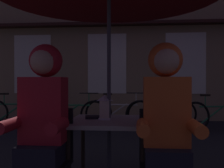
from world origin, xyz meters
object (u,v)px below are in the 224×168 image
at_px(bicycle_fifth, 217,116).
at_px(person_right_hooded, 166,115).
at_px(chair_left, 45,156).
at_px(book, 96,117).
at_px(lantern, 105,107).
at_px(bicycle_second, 72,114).
at_px(cafe_table, 109,131).
at_px(bicycle_fourth, 161,114).
at_px(chair_right, 165,159).
at_px(bicycle_third, 119,113).
at_px(bicycle_nearest, 16,112).
at_px(potted_plant, 37,102).
at_px(person_left_hooded, 43,113).

bearing_deg(bicycle_fifth, person_right_hooded, -111.18).
relative_size(chair_left, book, 4.35).
height_order(lantern, bicycle_second, lantern).
relative_size(cafe_table, book, 3.70).
bearing_deg(bicycle_fifth, cafe_table, -119.66).
bearing_deg(bicycle_fourth, chair_left, -107.40).
bearing_deg(bicycle_second, cafe_table, -71.13).
distance_m(bicycle_second, book, 3.69).
xyz_separation_m(chair_right, bicycle_third, (-0.63, 4.16, -0.14)).
relative_size(bicycle_nearest, bicycle_fifth, 1.01).
height_order(person_right_hooded, book, person_right_hooded).
distance_m(cafe_table, book, 0.20).
xyz_separation_m(bicycle_second, book, (1.09, -3.51, 0.41)).
relative_size(chair_right, potted_plant, 0.95).
bearing_deg(chair_right, person_left_hooded, -176.61).
xyz_separation_m(bicycle_fourth, bicycle_fifth, (1.19, -0.25, 0.00)).
height_order(person_left_hooded, bicycle_fifth, person_left_hooded).
xyz_separation_m(cafe_table, bicycle_second, (-1.23, 3.59, -0.29)).
bearing_deg(person_left_hooded, bicycle_third, 85.48).
distance_m(bicycle_second, potted_plant, 1.35).
bearing_deg(person_right_hooded, bicycle_third, 98.45).
xyz_separation_m(cafe_table, person_left_hooded, (-0.48, -0.43, 0.21)).
relative_size(bicycle_third, potted_plant, 1.82).
bearing_deg(bicycle_third, bicycle_nearest, -178.50).
bearing_deg(chair_left, bicycle_second, 100.67).
bearing_deg(person_right_hooded, cafe_table, 138.43).
bearing_deg(bicycle_nearest, bicycle_third, 1.50).
height_order(lantern, chair_right, lantern).
bearing_deg(potted_plant, bicycle_nearest, -117.03).
relative_size(person_left_hooded, person_right_hooded, 1.00).
bearing_deg(person_left_hooded, person_right_hooded, 0.00).
height_order(chair_left, chair_right, same).
bearing_deg(potted_plant, person_left_hooded, -68.51).
bearing_deg(bicycle_fifth, bicycle_fourth, 168.14).
bearing_deg(potted_plant, bicycle_third, -13.47).
relative_size(bicycle_fourth, potted_plant, 1.82).
height_order(chair_left, person_right_hooded, person_right_hooded).
bearing_deg(person_left_hooded, bicycle_second, 100.53).
bearing_deg(bicycle_second, chair_left, -79.33).
bearing_deg(person_right_hooded, lantern, 140.04).
xyz_separation_m(cafe_table, chair_left, (-0.48, -0.37, -0.15)).
bearing_deg(bicycle_fifth, bicycle_third, 173.57).
bearing_deg(bicycle_fourth, bicycle_second, -174.11).
height_order(cafe_table, bicycle_fifth, bicycle_fifth).
xyz_separation_m(person_left_hooded, person_right_hooded, (0.96, 0.00, 0.00)).
relative_size(cafe_table, chair_right, 0.85).
distance_m(person_right_hooded, bicycle_second, 4.39).
height_order(lantern, person_right_hooded, person_right_hooded).
bearing_deg(bicycle_nearest, cafe_table, -54.57).
height_order(bicycle_second, bicycle_third, same).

